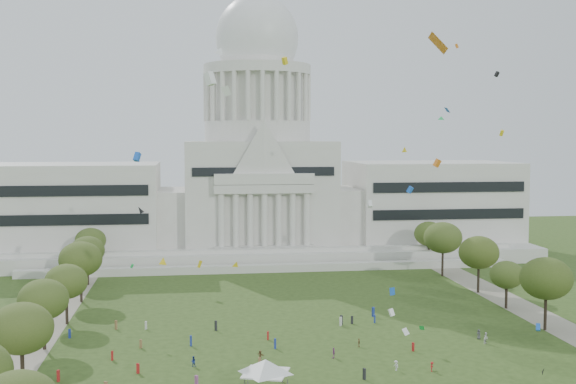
{
  "coord_description": "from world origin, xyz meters",
  "views": [
    {
      "loc": [
        -20.59,
        -105.76,
        35.47
      ],
      "look_at": [
        0.0,
        45.0,
        24.0
      ],
      "focal_mm": 45.0,
      "sensor_mm": 36.0,
      "label": 1
    }
  ],
  "objects": [
    {
      "name": "kite_swarm",
      "position": [
        1.67,
        9.77,
        29.77
      ],
      "size": [
        82.58,
        100.65,
        60.24
      ],
      "color": "orange",
      "rests_on": "ground"
    },
    {
      "name": "row_tree_l_2",
      "position": [
        -45.04,
        17.3,
        8.51
      ],
      "size": [
        8.42,
        8.42,
        11.97
      ],
      "color": "black",
      "rests_on": "ground"
    },
    {
      "name": "row_tree_l_1",
      "position": [
        -44.07,
        -2.96,
        8.95
      ],
      "size": [
        8.86,
        8.86,
        12.59
      ],
      "color": "black",
      "rests_on": "ground"
    },
    {
      "name": "row_tree_r_4",
      "position": [
        44.76,
        50.04,
        9.29
      ],
      "size": [
        9.19,
        9.19,
        13.06
      ],
      "color": "black",
      "rests_on": "ground"
    },
    {
      "name": "ground",
      "position": [
        0.0,
        0.0,
        0.0
      ],
      "size": [
        400.0,
        400.0,
        0.0
      ],
      "primitive_type": "plane",
      "color": "#304619",
      "rests_on": "ground"
    },
    {
      "name": "person_0",
      "position": [
        29.69,
        13.44,
        0.87
      ],
      "size": [
        0.88,
        1.01,
        1.73
      ],
      "primitive_type": "imported",
      "rotation": [
        0.0,
        0.0,
        5.19
      ],
      "color": "#4C4C51",
      "rests_on": "ground"
    },
    {
      "name": "path_left",
      "position": [
        -48.0,
        30.0,
        0.02
      ],
      "size": [
        8.0,
        160.0,
        0.04
      ],
      "primitive_type": "cube",
      "color": "gray",
      "rests_on": "ground"
    },
    {
      "name": "person_9",
      "position": [
        15.62,
        -2.51,
        0.75
      ],
      "size": [
        0.96,
        1.08,
        1.5
      ],
      "primitive_type": "imported",
      "rotation": [
        0.0,
        0.0,
        0.96
      ],
      "color": "#B21E1E",
      "rests_on": "ground"
    },
    {
      "name": "row_tree_r_5",
      "position": [
        43.49,
        70.19,
        9.93
      ],
      "size": [
        9.82,
        9.82,
        13.96
      ],
      "color": "black",
      "rests_on": "ground"
    },
    {
      "name": "row_tree_l_4",
      "position": [
        -44.08,
        52.42,
        9.39
      ],
      "size": [
        9.29,
        9.29,
        13.21
      ],
      "color": "black",
      "rests_on": "ground"
    },
    {
      "name": "person_10",
      "position": [
        7.64,
        11.71,
        0.73
      ],
      "size": [
        0.55,
        0.89,
        1.45
      ],
      "primitive_type": "imported",
      "rotation": [
        0.0,
        0.0,
        1.47
      ],
      "color": "olive",
      "rests_on": "ground"
    },
    {
      "name": "person_4",
      "position": [
        2.12,
        6.1,
        0.86
      ],
      "size": [
        0.67,
        1.07,
        1.72
      ],
      "primitive_type": "imported",
      "rotation": [
        0.0,
        0.0,
        4.59
      ],
      "color": "#994C8C",
      "rests_on": "ground"
    },
    {
      "name": "person_3",
      "position": [
        10.33,
        -1.28,
        0.78
      ],
      "size": [
        0.83,
        1.12,
        1.56
      ],
      "primitive_type": "imported",
      "rotation": [
        0.0,
        0.0,
        5.06
      ],
      "color": "silver",
      "rests_on": "ground"
    },
    {
      "name": "distant_crowd",
      "position": [
        -12.56,
        14.22,
        0.84
      ],
      "size": [
        58.4,
        37.68,
        1.9
      ],
      "color": "#B21E1E",
      "rests_on": "ground"
    },
    {
      "name": "row_tree_r_3",
      "position": [
        44.4,
        34.48,
        7.08
      ],
      "size": [
        7.01,
        7.01,
        9.98
      ],
      "color": "black",
      "rests_on": "ground"
    },
    {
      "name": "capitol",
      "position": [
        0.0,
        113.59,
        22.3
      ],
      "size": [
        160.0,
        64.5,
        91.3
      ],
      "color": "silver",
      "rests_on": "ground"
    },
    {
      "name": "person_8",
      "position": [
        -20.35,
        4.76,
        0.82
      ],
      "size": [
        0.84,
        0.56,
        1.65
      ],
      "primitive_type": "imported",
      "rotation": [
        0.0,
        0.0,
        3.23
      ],
      "color": "navy",
      "rests_on": "ground"
    },
    {
      "name": "row_tree_l_6",
      "position": [
        -46.87,
        89.14,
        8.27
      ],
      "size": [
        8.19,
        8.19,
        11.64
      ],
      "color": "black",
      "rests_on": "ground"
    },
    {
      "name": "row_tree_l_5",
      "position": [
        -45.22,
        71.01,
        8.42
      ],
      "size": [
        8.33,
        8.33,
        11.85
      ],
      "color": "black",
      "rests_on": "ground"
    },
    {
      "name": "path_right",
      "position": [
        48.0,
        30.0,
        0.02
      ],
      "size": [
        8.0,
        160.0,
        0.04
      ],
      "primitive_type": "cube",
      "color": "gray",
      "rests_on": "ground"
    },
    {
      "name": "row_tree_l_3",
      "position": [
        -44.09,
        33.92,
        8.21
      ],
      "size": [
        8.12,
        8.12,
        11.55
      ],
      "color": "black",
      "rests_on": "ground"
    },
    {
      "name": "person_2",
      "position": [
        29.82,
        10.53,
        0.99
      ],
      "size": [
        1.13,
        1.07,
        1.99
      ],
      "primitive_type": "imported",
      "rotation": [
        0.0,
        0.0,
        0.67
      ],
      "color": "silver",
      "rests_on": "ground"
    },
    {
      "name": "event_tent",
      "position": [
        -10.32,
        -7.35,
        3.56
      ],
      "size": [
        10.47,
        10.47,
        4.59
      ],
      "color": "#4C4C4C",
      "rests_on": "ground"
    },
    {
      "name": "person_5",
      "position": [
        -9.71,
        6.7,
        0.79
      ],
      "size": [
        1.39,
        1.48,
        1.57
      ],
      "primitive_type": "imported",
      "rotation": [
        0.0,
        0.0,
        2.28
      ],
      "color": "olive",
      "rests_on": "ground"
    },
    {
      "name": "row_tree_r_6",
      "position": [
        45.96,
        88.13,
        8.51
      ],
      "size": [
        8.42,
        8.42,
        11.97
      ],
      "color": "black",
      "rests_on": "ground"
    },
    {
      "name": "row_tree_r_2",
      "position": [
        44.17,
        17.44,
        9.66
      ],
      "size": [
        9.55,
        9.55,
        13.58
      ],
      "color": "black",
      "rests_on": "ground"
    }
  ]
}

